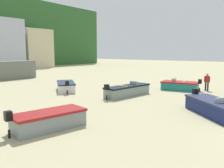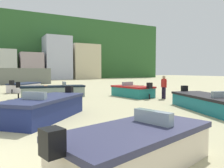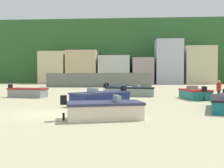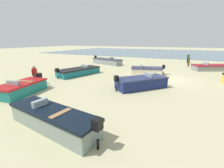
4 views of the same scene
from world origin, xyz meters
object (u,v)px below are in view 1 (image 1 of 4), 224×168
(boat_grey_3, at_px, (127,90))
(boat_teal_5, at_px, (180,86))
(boat_white_4, at_px, (66,86))
(boat_navy_6, at_px, (215,107))
(beach_walker_distant, at_px, (207,81))
(boat_grey_1, at_px, (49,120))

(boat_grey_3, distance_m, boat_teal_5, 5.87)
(boat_white_4, relative_size, boat_navy_6, 0.92)
(boat_white_4, distance_m, beach_walker_distant, 13.11)
(boat_white_4, distance_m, boat_navy_6, 13.16)
(boat_grey_1, height_order, boat_navy_6, boat_navy_6)
(boat_grey_3, relative_size, boat_teal_5, 1.32)
(beach_walker_distant, bearing_deg, boat_grey_1, 78.59)
(boat_grey_3, height_order, boat_teal_5, boat_grey_3)
(boat_grey_1, distance_m, boat_navy_6, 9.11)
(boat_grey_1, distance_m, boat_teal_5, 14.54)
(boat_grey_1, bearing_deg, boat_teal_5, 98.58)
(boat_white_4, bearing_deg, boat_grey_1, -97.85)
(boat_white_4, bearing_deg, beach_walker_distant, -14.70)
(boat_navy_6, distance_m, beach_walker_distant, 8.97)
(boat_grey_3, distance_m, boat_navy_6, 7.46)
(boat_grey_1, xyz_separation_m, beach_walker_distant, (15.74, -2.80, 0.53))
(boat_white_4, relative_size, boat_teal_5, 1.02)
(boat_grey_1, xyz_separation_m, boat_grey_3, (9.14, 1.65, 0.02))
(boat_grey_1, xyz_separation_m, boat_teal_5, (14.52, -0.71, -0.00))
(boat_grey_3, bearing_deg, boat_navy_6, -7.54)
(boat_grey_3, relative_size, boat_white_4, 1.29)
(boat_teal_5, distance_m, boat_navy_6, 8.77)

